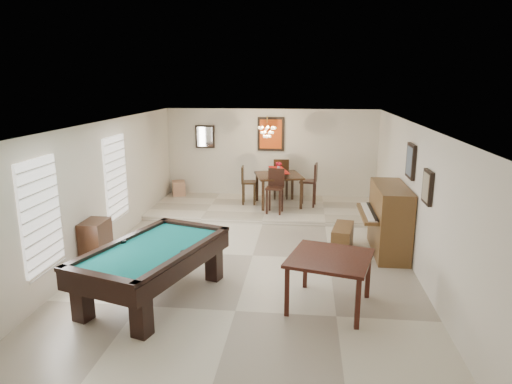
% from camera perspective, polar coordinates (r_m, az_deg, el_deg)
% --- Properties ---
extents(ground_plane, '(6.00, 9.00, 0.02)m').
position_cam_1_polar(ground_plane, '(9.12, -0.41, -8.00)').
color(ground_plane, beige).
extents(wall_back, '(6.00, 0.04, 2.60)m').
position_cam_1_polar(wall_back, '(13.11, 1.86, 4.67)').
color(wall_back, silver).
rests_on(wall_back, ground_plane).
extents(wall_front, '(6.00, 0.04, 2.60)m').
position_cam_1_polar(wall_front, '(4.53, -7.23, -13.53)').
color(wall_front, silver).
rests_on(wall_front, ground_plane).
extents(wall_left, '(0.04, 9.00, 2.60)m').
position_cam_1_polar(wall_left, '(9.53, -18.64, 0.49)').
color(wall_left, silver).
rests_on(wall_left, ground_plane).
extents(wall_right, '(0.04, 9.00, 2.60)m').
position_cam_1_polar(wall_right, '(8.89, 19.15, -0.48)').
color(wall_right, silver).
rests_on(wall_right, ground_plane).
extents(ceiling, '(6.00, 9.00, 0.04)m').
position_cam_1_polar(ceiling, '(8.50, -0.44, 8.57)').
color(ceiling, white).
rests_on(ceiling, wall_back).
extents(dining_step, '(6.00, 2.50, 0.12)m').
position_cam_1_polar(dining_step, '(12.16, 1.36, -2.04)').
color(dining_step, beige).
rests_on(dining_step, ground_plane).
extents(window_left_front, '(0.06, 1.00, 1.70)m').
position_cam_1_polar(window_left_front, '(7.62, -25.33, -2.58)').
color(window_left_front, white).
rests_on(window_left_front, wall_left).
extents(window_left_rear, '(0.06, 1.00, 1.70)m').
position_cam_1_polar(window_left_rear, '(10.04, -17.12, 1.83)').
color(window_left_rear, white).
rests_on(window_left_rear, wall_left).
extents(pool_table, '(2.07, 2.81, 0.84)m').
position_cam_1_polar(pool_table, '(7.48, -12.65, -9.84)').
color(pool_table, black).
rests_on(pool_table, ground_plane).
extents(square_table, '(1.43, 1.43, 0.81)m').
position_cam_1_polar(square_table, '(7.13, 9.13, -10.99)').
color(square_table, black).
rests_on(square_table, ground_plane).
extents(upright_piano, '(0.92, 1.65, 1.37)m').
position_cam_1_polar(upright_piano, '(9.41, 15.38, -3.32)').
color(upright_piano, brown).
rests_on(upright_piano, ground_plane).
extents(piano_bench, '(0.53, 0.98, 0.51)m').
position_cam_1_polar(piano_bench, '(9.46, 10.76, -5.71)').
color(piano_bench, brown).
rests_on(piano_bench, ground_plane).
extents(apothecary_chest, '(0.40, 0.60, 0.90)m').
position_cam_1_polar(apothecary_chest, '(8.88, -19.37, -6.23)').
color(apothecary_chest, black).
rests_on(apothecary_chest, ground_plane).
extents(dining_table, '(1.40, 1.40, 0.95)m').
position_cam_1_polar(dining_table, '(12.17, 2.82, 0.56)').
color(dining_table, black).
rests_on(dining_table, dining_step).
extents(flower_vase, '(0.13, 0.13, 0.22)m').
position_cam_1_polar(flower_vase, '(12.05, 2.85, 3.26)').
color(flower_vase, '#A70E1F').
rests_on(flower_vase, dining_table).
extents(dining_chair_south, '(0.46, 0.46, 1.11)m').
position_cam_1_polar(dining_chair_south, '(11.40, 2.36, 0.07)').
color(dining_chair_south, black).
rests_on(dining_chair_south, dining_step).
extents(dining_chair_north, '(0.46, 0.46, 1.14)m').
position_cam_1_polar(dining_chair_north, '(12.87, 3.12, 1.73)').
color(dining_chair_north, black).
rests_on(dining_chair_north, dining_step).
extents(dining_chair_west, '(0.40, 0.40, 1.02)m').
position_cam_1_polar(dining_chair_west, '(12.26, -0.88, 0.85)').
color(dining_chair_west, black).
rests_on(dining_chair_west, dining_step).
extents(dining_chair_east, '(0.47, 0.47, 1.15)m').
position_cam_1_polar(dining_chair_east, '(12.13, 6.54, 0.92)').
color(dining_chair_east, black).
rests_on(dining_chair_east, dining_step).
extents(corner_bench, '(0.48, 0.54, 0.40)m').
position_cam_1_polar(corner_bench, '(13.47, -9.63, 0.49)').
color(corner_bench, tan).
rests_on(corner_bench, dining_step).
extents(chandelier, '(0.44, 0.44, 0.60)m').
position_cam_1_polar(chandelier, '(11.71, 1.40, 8.02)').
color(chandelier, '#FFE5B2').
rests_on(chandelier, ceiling).
extents(back_painting, '(0.75, 0.06, 0.95)m').
position_cam_1_polar(back_painting, '(12.99, 1.87, 7.26)').
color(back_painting, '#D84C14').
rests_on(back_painting, wall_back).
extents(back_mirror, '(0.55, 0.06, 0.65)m').
position_cam_1_polar(back_mirror, '(13.28, -6.40, 6.89)').
color(back_mirror, white).
rests_on(back_mirror, wall_back).
extents(right_picture_upper, '(0.06, 0.55, 0.65)m').
position_cam_1_polar(right_picture_upper, '(9.05, 18.79, 3.68)').
color(right_picture_upper, slate).
rests_on(right_picture_upper, wall_right).
extents(right_picture_lower, '(0.06, 0.45, 0.55)m').
position_cam_1_polar(right_picture_lower, '(7.85, 20.66, 0.58)').
color(right_picture_lower, gray).
rests_on(right_picture_lower, wall_right).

